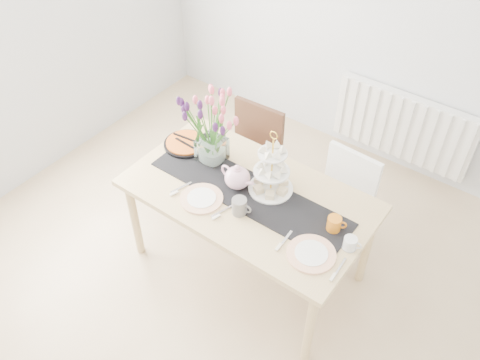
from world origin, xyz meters
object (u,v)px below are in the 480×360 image
Objects in this scene: tulip_vase at (210,119)px; tart_tin at (186,144)px; cream_jug at (350,243)px; plate_left at (202,199)px; radiator at (403,126)px; mug_orange at (334,224)px; cake_stand at (271,176)px; teapot at (237,178)px; dining_table at (248,201)px; mug_grey at (239,206)px; chair_white at (341,197)px; chair_brown at (251,150)px; plate_right at (311,254)px.

tart_tin is (-0.24, 0.00, -0.33)m from tulip_vase.
cream_jug is 0.96m from plate_left.
tulip_vase reaches higher than radiator.
mug_orange reaches higher than radiator.
cake_stand is 0.22m from teapot.
dining_table is 20.09× the size of cream_jug.
cake_stand is 0.29m from mug_grey.
tulip_vase is (-0.80, -0.47, 0.62)m from chair_white.
chair_white is 8.07× the size of mug_orange.
chair_brown is 3.24× the size of teapot.
teapot is 0.93× the size of plate_right.
plate_left is at bearing -38.76° from tart_tin.
dining_table is (-0.41, -1.67, 0.22)m from radiator.
teapot is (-0.50, -1.67, 0.38)m from radiator.
radiator is 1.91m from mug_grey.
mug_grey is at bearing -111.30° from chair_white.
tart_tin is at bearing 141.24° from plate_left.
plate_right is (-0.15, -0.18, -0.03)m from cream_jug.
mug_orange is at bearing -31.91° from chair_brown.
radiator is 1.39× the size of chair_brown.
tulip_vase is 1.03m from mug_orange.
radiator is 1.90m from plate_right.
plate_left is at bearing -123.56° from chair_white.
tulip_vase is at bearing 118.75° from plate_left.
chair_brown is at bearing 111.39° from mug_grey.
tulip_vase reaches higher than tart_tin.
chair_brown is 0.80m from cake_stand.
mug_grey is (-0.35, -1.85, 0.36)m from radiator.
chair_brown is 7.74× the size of mug_grey.
teapot is at bearing 169.69° from cream_jug.
chair_brown reaches higher than dining_table.
dining_table is 0.18m from teapot.
chair_white reaches higher than radiator.
tulip_vase is 0.42m from teapot.
dining_table is 1.85× the size of chair_brown.
radiator is at bearing 91.99° from cream_jug.
plate_left is at bearing -61.25° from tulip_vase.
cake_stand is (0.49, -0.01, -0.23)m from tulip_vase.
dining_table is at bearing 169.58° from cream_jug.
mug_grey is at bearing -62.27° from chair_brown.
dining_table is 0.62m from plate_right.
cream_jug is 0.71× the size of mug_grey.
cream_jug is 0.28× the size of plate_right.
tulip_vase reaches higher than chair_brown.
cake_stand is at bearing 35.31° from teapot.
dining_table is at bearing 157.81° from mug_orange.
cream_jug is (0.33, -1.69, 0.34)m from radiator.
chair_brown is 3.01× the size of plate_right.
mug_orange is (-0.14, 0.07, 0.01)m from cream_jug.
cake_stand reaches higher than plate_left.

